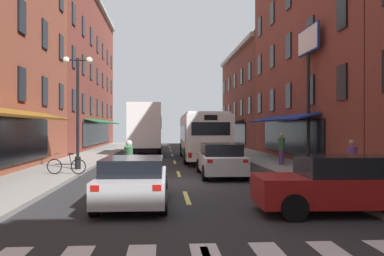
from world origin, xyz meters
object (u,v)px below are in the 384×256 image
box_truck (145,129)px  pedestrian_mid (352,162)px  pedestrian_near (282,148)px  sedan_near (134,181)px  sedan_rear (149,142)px  sedan_far (221,160)px  street_lamp_twin (78,107)px  motorcycle_rider (129,164)px  sedan_mid (342,184)px  billboard_sign (308,59)px  transit_bus (202,136)px  bicycle_near (66,166)px

box_truck → pedestrian_mid: 20.46m
pedestrian_near → pedestrian_mid: bearing=110.5°
sedan_near → sedan_rear: (-0.60, 31.38, -0.02)m
sedan_far → street_lamp_twin: bearing=161.4°
sedan_rear → motorcycle_rider: bearing=-89.8°
sedan_near → motorcycle_rider: bearing=96.0°
sedan_mid → sedan_far: (-1.95, 8.08, 0.00)m
sedan_far → sedan_mid: bearing=-76.4°
motorcycle_rider → street_lamp_twin: 5.34m
billboard_sign → pedestrian_mid: size_ratio=4.66×
sedan_near → sedan_far: 7.37m
sedan_rear → transit_bus: bearing=-75.5°
pedestrian_near → street_lamp_twin: (-10.54, -1.74, 2.11)m
billboard_sign → transit_bus: bearing=132.2°
transit_bus → bicycle_near: bearing=-126.3°
box_truck → sedan_mid: box_truck is taller
sedan_near → sedan_mid: sedan_mid is taller
billboard_sign → sedan_near: billboard_sign is taller
billboard_sign → sedan_mid: 13.12m
box_truck → motorcycle_rider: size_ratio=3.76×
sedan_far → sedan_rear: size_ratio=1.01×
box_truck → pedestrian_near: (7.82, -10.60, -0.98)m
transit_bus → box_truck: (-3.98, 5.28, 0.42)m
sedan_rear → box_truck: bearing=-89.9°
billboard_sign → sedan_near: 14.24m
sedan_near → pedestrian_near: pedestrian_near is taller
sedan_rear → pedestrian_near: bearing=-69.4°
bicycle_near → box_truck: bearing=79.2°
transit_bus → pedestrian_mid: 14.13m
motorcycle_rider → pedestrian_mid: pedestrian_mid is taller
billboard_sign → box_truck: billboard_sign is taller
sedan_mid → sedan_far: 8.31m
billboard_sign → transit_bus: size_ratio=0.65×
box_truck → bicycle_near: bearing=-100.8°
pedestrian_near → bicycle_near: bearing=40.0°
sedan_near → sedan_rear: bearing=91.1°
bicycle_near → sedan_near: bearing=-63.3°
sedan_mid → sedan_rear: 33.42m
sedan_rear → billboard_sign: bearing=-66.6°
bicycle_near → pedestrian_near: size_ratio=1.00×
bicycle_near → sedan_rear: bearing=83.7°
motorcycle_rider → bicycle_near: bearing=148.7°
sedan_near → motorcycle_rider: size_ratio=2.08×
transit_bus → sedan_near: transit_bus is taller
transit_bus → pedestrian_near: transit_bus is taller
billboard_sign → sedan_rear: size_ratio=1.62×
billboard_sign → pedestrian_near: billboard_sign is taller
pedestrian_near → transit_bus: bearing=-34.2°
transit_bus → street_lamp_twin: bearing=-133.5°
box_truck → pedestrian_mid: box_truck is taller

